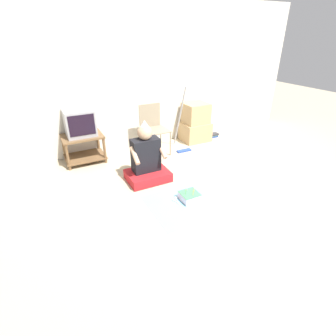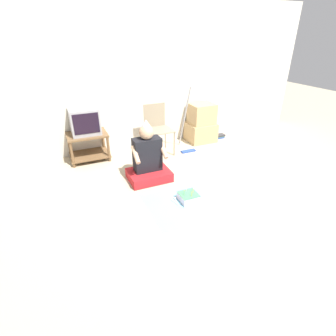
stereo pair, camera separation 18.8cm
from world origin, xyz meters
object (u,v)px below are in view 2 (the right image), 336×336
book_pile (220,136)px  person_seated (148,161)px  birthday_cake (189,197)px  tv (85,121)px  dust_mop (186,132)px  folding_chair (157,125)px  cardboard_box_stack (201,124)px

book_pile → person_seated: (-1.97, -1.01, 0.26)m
birthday_cake → book_pile: bearing=46.8°
book_pile → birthday_cake: birthday_cake is taller
tv → person_seated: person_seated is taller
dust_mop → birthday_cake: size_ratio=4.95×
folding_chair → dust_mop: (0.52, -0.14, -0.17)m
person_seated → folding_chair: bearing=60.5°
dust_mop → birthday_cake: 1.72m
book_pile → birthday_cake: size_ratio=0.85×
dust_mop → person_seated: 1.27m
tv → person_seated: (0.71, -1.08, -0.39)m
tv → dust_mop: bearing=-10.9°
folding_chair → birthday_cake: (-0.22, -1.67, -0.46)m
tv → person_seated: size_ratio=0.50×
cardboard_box_stack → person_seated: (-1.52, -1.05, -0.05)m
cardboard_box_stack → book_pile: 0.55m
cardboard_box_stack → person_seated: bearing=-145.3°
dust_mop → birthday_cake: (-0.74, -1.53, -0.29)m
folding_chair → tv: bearing=170.8°
book_pile → birthday_cake: 2.46m
tv → book_pile: size_ratio=2.25×
tv → person_seated: bearing=-56.6°
tv → cardboard_box_stack: bearing=-0.8°
folding_chair → book_pile: (1.47, 0.13, -0.47)m
dust_mop → birthday_cake: dust_mop is taller
tv → book_pile: (2.68, -0.07, -0.65)m
tv → birthday_cake: 2.21m
folding_chair → birthday_cake: folding_chair is taller
person_seated → cardboard_box_stack: bearing=34.7°
cardboard_box_stack → birthday_cake: 2.23m
folding_chair → person_seated: size_ratio=0.95×
cardboard_box_stack → dust_mop: size_ratio=0.63×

